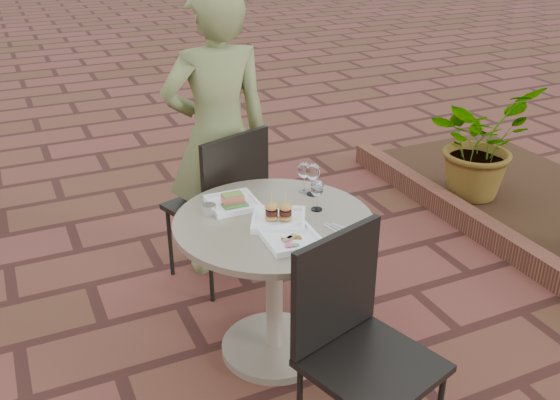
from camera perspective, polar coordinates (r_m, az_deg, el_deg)
name	(u,v)px	position (r m, az deg, el deg)	size (l,w,h in m)	color
ground	(280,328)	(3.32, 0.03, -11.62)	(60.00, 60.00, 0.00)	#5A2923
cafe_table	(274,266)	(2.90, -0.54, -6.10)	(0.90, 0.90, 0.73)	gray
chair_far	(224,196)	(3.43, -5.12, 0.36)	(0.56, 0.56, 0.93)	black
chair_near	(355,332)	(2.41, 6.86, -11.91)	(0.55, 0.55, 0.93)	black
diner	(218,136)	(3.49, -5.71, 5.83)	(0.61, 0.40, 1.66)	olive
plate_salmon	(233,202)	(2.90, -4.33, -0.21)	(0.22, 0.22, 0.06)	white
plate_sliders	(279,217)	(2.74, -0.14, -1.55)	(0.31, 0.31, 0.15)	white
plate_tuna	(291,238)	(2.60, 1.05, -3.53)	(0.23, 0.23, 0.03)	white
wine_glass_right	(317,189)	(2.82, 3.42, 1.02)	(0.06, 0.06, 0.15)	white
wine_glass_mid	(304,171)	(3.00, 2.22, 2.68)	(0.06, 0.06, 0.15)	white
wine_glass_far	(313,172)	(2.97, 3.02, 2.53)	(0.07, 0.07, 0.16)	white
steel_ramekin	(209,209)	(2.83, -6.49, -0.86)	(0.06, 0.06, 0.05)	silver
cutlery_set	(343,232)	(2.69, 5.82, -2.89)	(0.10, 0.22, 0.00)	silver
planter_curb	(483,229)	(4.28, 18.10, -2.54)	(0.12, 3.00, 0.15)	brown
potted_plant_a	(479,142)	(4.66, 17.76, 5.10)	(0.73, 0.63, 0.81)	#33662D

